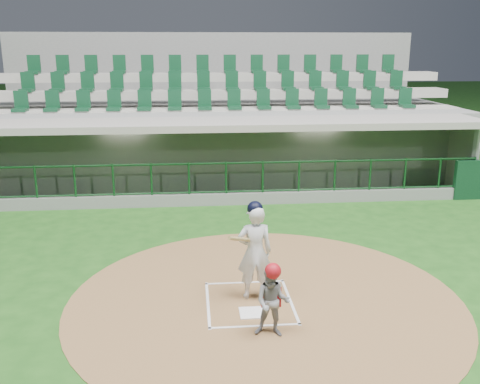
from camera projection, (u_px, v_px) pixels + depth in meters
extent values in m
plane|color=#194714|center=(248.00, 296.00, 9.96)|extent=(120.00, 120.00, 0.00)
cylinder|color=brown|center=(265.00, 300.00, 9.79)|extent=(7.20, 7.20, 0.01)
cube|color=white|center=(252.00, 313.00, 9.28)|extent=(0.43, 0.43, 0.02)
cube|color=white|center=(208.00, 304.00, 9.60)|extent=(0.05, 1.80, 0.01)
cube|color=white|center=(290.00, 301.00, 9.73)|extent=(0.05, 1.80, 0.01)
cube|color=white|center=(245.00, 282.00, 10.48)|extent=(1.55, 0.05, 0.01)
cube|color=white|center=(255.00, 326.00, 8.85)|extent=(1.55, 0.05, 0.01)
cube|color=slate|center=(223.00, 207.00, 17.31)|extent=(15.00, 3.00, 0.10)
cube|color=slate|center=(220.00, 155.00, 18.48)|extent=(15.00, 0.20, 2.70)
cube|color=#A09B8E|center=(220.00, 149.00, 18.30)|extent=(13.50, 0.04, 0.90)
cube|color=gray|center=(450.00, 161.00, 17.60)|extent=(0.20, 3.00, 2.70)
cube|color=gray|center=(223.00, 121.00, 16.32)|extent=(15.40, 3.50, 0.20)
cube|color=slate|center=(226.00, 200.00, 15.64)|extent=(15.00, 0.15, 0.40)
cube|color=black|center=(226.00, 147.00, 15.22)|extent=(15.00, 0.01, 0.95)
cube|color=brown|center=(221.00, 191.00, 18.25)|extent=(12.75, 0.40, 0.45)
cube|color=white|center=(125.00, 125.00, 16.33)|extent=(1.30, 0.35, 0.04)
cube|color=white|center=(317.00, 122.00, 16.86)|extent=(1.30, 0.35, 0.04)
imported|color=#A31B11|center=(49.00, 180.00, 17.14)|extent=(1.24, 0.98, 1.68)
imported|color=maroon|center=(140.00, 174.00, 17.70)|extent=(1.15, 0.84, 1.82)
imported|color=maroon|center=(248.00, 174.00, 17.99)|extent=(0.89, 0.64, 1.70)
imported|color=#B61321|center=(392.00, 171.00, 18.11)|extent=(1.67, 0.56, 1.79)
cube|color=gray|center=(217.00, 139.00, 19.98)|extent=(17.00, 6.50, 2.50)
cube|color=#A3A093|center=(219.00, 113.00, 18.24)|extent=(16.60, 0.95, 0.30)
cube|color=gray|center=(218.00, 94.00, 19.01)|extent=(16.60, 0.95, 0.30)
cube|color=gray|center=(216.00, 77.00, 19.77)|extent=(16.60, 0.95, 0.30)
cube|color=slate|center=(213.00, 94.00, 22.84)|extent=(17.00, 0.25, 5.05)
imported|color=silver|center=(255.00, 252.00, 9.66)|extent=(0.67, 0.45, 1.77)
sphere|color=black|center=(255.00, 209.00, 9.44)|extent=(0.28, 0.28, 0.28)
cylinder|color=#9E8048|center=(242.00, 239.00, 9.30)|extent=(0.58, 0.79, 0.39)
imported|color=gray|center=(272.00, 302.00, 8.44)|extent=(0.65, 0.56, 1.16)
sphere|color=#A7121B|center=(273.00, 271.00, 8.30)|extent=(0.26, 0.26, 0.26)
cube|color=#AA1217|center=(271.00, 296.00, 8.58)|extent=(0.32, 0.10, 0.35)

